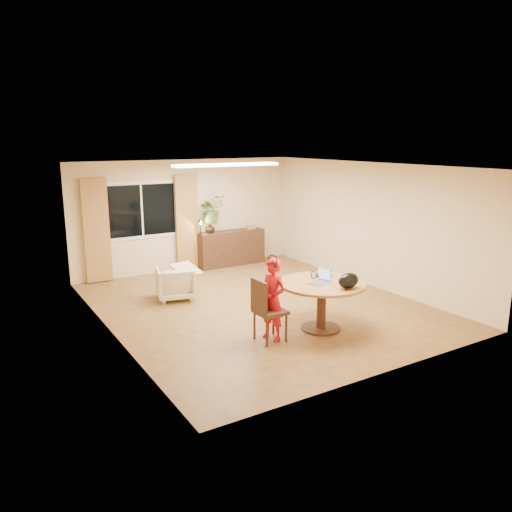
{
  "coord_description": "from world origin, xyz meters",
  "views": [
    {
      "loc": [
        -4.7,
        -7.62,
        3.07
      ],
      "look_at": [
        -0.18,
        -0.2,
        1.02
      ],
      "focal_mm": 35.0,
      "sensor_mm": 36.0,
      "label": 1
    }
  ],
  "objects_px": {
    "child": "(272,299)",
    "sideboard": "(231,248)",
    "dining_table": "(322,293)",
    "dining_chair": "(270,310)",
    "armchair": "(175,283)"
  },
  "relations": [
    {
      "from": "child",
      "to": "sideboard",
      "type": "height_order",
      "value": "child"
    },
    {
      "from": "sideboard",
      "to": "dining_chair",
      "type": "bearing_deg",
      "value": -111.36
    },
    {
      "from": "dining_table",
      "to": "armchair",
      "type": "height_order",
      "value": "dining_table"
    },
    {
      "from": "dining_chair",
      "to": "armchair",
      "type": "relative_size",
      "value": 1.42
    },
    {
      "from": "dining_table",
      "to": "child",
      "type": "distance_m",
      "value": 0.91
    },
    {
      "from": "armchair",
      "to": "dining_chair",
      "type": "bearing_deg",
      "value": 113.24
    },
    {
      "from": "dining_table",
      "to": "dining_chair",
      "type": "relative_size",
      "value": 1.4
    },
    {
      "from": "dining_table",
      "to": "armchair",
      "type": "relative_size",
      "value": 1.99
    },
    {
      "from": "sideboard",
      "to": "dining_table",
      "type": "bearing_deg",
      "value": -99.95
    },
    {
      "from": "child",
      "to": "sideboard",
      "type": "relative_size",
      "value": 0.76
    },
    {
      "from": "dining_chair",
      "to": "child",
      "type": "bearing_deg",
      "value": 30.93
    },
    {
      "from": "sideboard",
      "to": "child",
      "type": "bearing_deg",
      "value": -110.85
    },
    {
      "from": "dining_chair",
      "to": "child",
      "type": "relative_size",
      "value": 0.78
    },
    {
      "from": "child",
      "to": "armchair",
      "type": "xyz_separation_m",
      "value": [
        -0.52,
        2.69,
        -0.33
      ]
    },
    {
      "from": "dining_chair",
      "to": "dining_table",
      "type": "bearing_deg",
      "value": -2.81
    }
  ]
}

